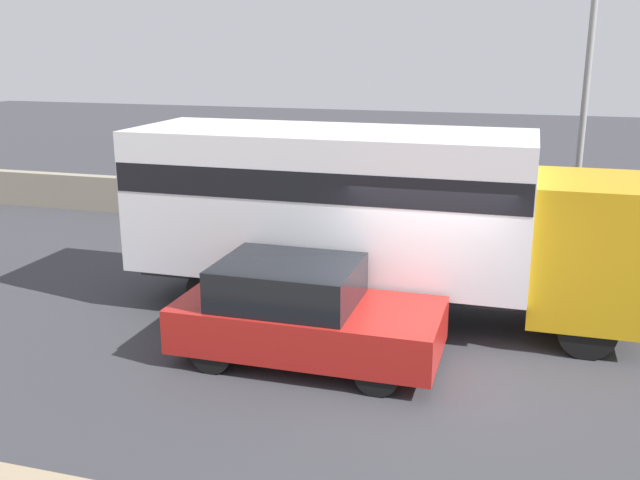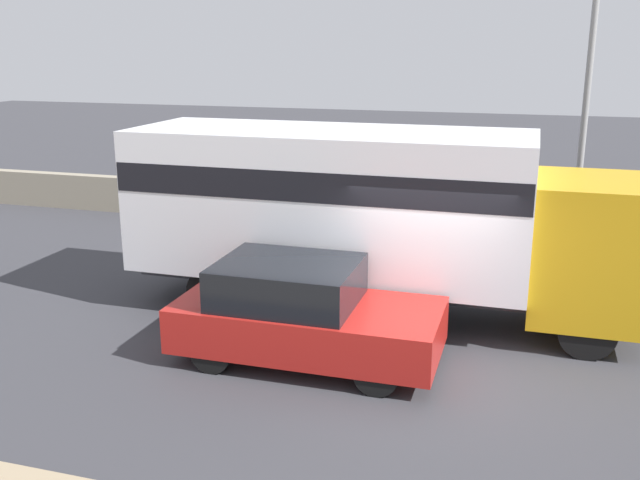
# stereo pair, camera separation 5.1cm
# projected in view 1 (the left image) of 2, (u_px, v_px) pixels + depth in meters

# --- Properties ---
(ground_plane) EXTENTS (80.00, 80.00, 0.00)m
(ground_plane) POSITION_uv_depth(u_px,v_px,m) (418.00, 363.00, 10.60)
(ground_plane) COLOR #38383D
(stone_wall_backdrop) EXTENTS (60.00, 0.35, 0.98)m
(stone_wall_backdrop) POSITION_uv_depth(u_px,v_px,m) (466.00, 217.00, 17.37)
(stone_wall_backdrop) COLOR gray
(stone_wall_backdrop) RESTS_ON ground_plane
(street_lamp) EXTENTS (0.56, 0.28, 7.07)m
(street_lamp) POSITION_uv_depth(u_px,v_px,m) (588.00, 68.00, 14.79)
(street_lamp) COLOR gray
(street_lamp) RESTS_ON ground_plane
(box_truck) EXTENTS (8.59, 2.49, 3.18)m
(box_truck) POSITION_uv_depth(u_px,v_px,m) (365.00, 208.00, 12.17)
(box_truck) COLOR gold
(box_truck) RESTS_ON ground_plane
(car_hatchback) EXTENTS (3.91, 1.81, 1.51)m
(car_hatchback) POSITION_uv_depth(u_px,v_px,m) (303.00, 313.00, 10.55)
(car_hatchback) COLOR #B21E19
(car_hatchback) RESTS_ON ground_plane
(pedestrian) EXTENTS (0.38, 0.38, 1.76)m
(pedestrian) POSITION_uv_depth(u_px,v_px,m) (625.00, 229.00, 14.63)
(pedestrian) COLOR slate
(pedestrian) RESTS_ON ground_plane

